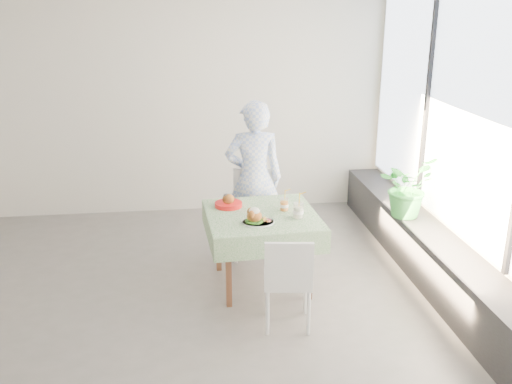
{
  "coord_description": "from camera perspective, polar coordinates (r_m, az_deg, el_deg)",
  "views": [
    {
      "loc": [
        0.4,
        -4.8,
        2.66
      ],
      "look_at": [
        1.05,
        0.29,
        0.95
      ],
      "focal_mm": 40.0,
      "sensor_mm": 36.0,
      "label": 1
    }
  ],
  "objects": [
    {
      "name": "window_pane",
      "position": [
        5.54,
        20.6,
        6.77
      ],
      "size": [
        0.01,
        4.8,
        2.18
      ],
      "primitive_type": "cube",
      "color": "#D1E0F9",
      "rests_on": "ground"
    },
    {
      "name": "chair_far",
      "position": [
        6.24,
        -0.23,
        -3.85
      ],
      "size": [
        0.49,
        0.49,
        0.94
      ],
      "color": "white",
      "rests_on": "ground"
    },
    {
      "name": "cafe_table",
      "position": [
        5.55,
        0.58,
        -4.9
      ],
      "size": [
        1.1,
        1.1,
        0.74
      ],
      "color": "brown",
      "rests_on": "ground"
    },
    {
      "name": "main_dish",
      "position": [
        5.19,
        0.01,
        -2.63
      ],
      "size": [
        0.3,
        0.3,
        0.15
      ],
      "color": "white",
      "rests_on": "cafe_table"
    },
    {
      "name": "wall_front",
      "position": [
        2.66,
        -15.3,
        -10.64
      ],
      "size": [
        6.0,
        0.02,
        2.8
      ],
      "primitive_type": "cube",
      "color": "silver",
      "rests_on": "ground"
    },
    {
      "name": "juice_cup_orange",
      "position": [
        5.51,
        2.84,
        -1.29
      ],
      "size": [
        0.09,
        0.09,
        0.25
      ],
      "color": "white",
      "rests_on": "cafe_table"
    },
    {
      "name": "wall_right",
      "position": [
        5.61,
        20.59,
        4.27
      ],
      "size": [
        0.02,
        5.0,
        2.8
      ],
      "primitive_type": "cube",
      "color": "silver",
      "rests_on": "ground"
    },
    {
      "name": "floor",
      "position": [
        5.51,
        -10.75,
        -10.8
      ],
      "size": [
        6.0,
        6.0,
        0.0
      ],
      "primitive_type": "plane",
      "color": "#5D5A58",
      "rests_on": "ground"
    },
    {
      "name": "wall_back",
      "position": [
        7.42,
        -10.43,
        8.39
      ],
      "size": [
        6.0,
        0.02,
        2.8
      ],
      "primitive_type": "cube",
      "color": "silver",
      "rests_on": "ground"
    },
    {
      "name": "diner",
      "position": [
        6.14,
        -0.21,
        1.34
      ],
      "size": [
        0.63,
        0.42,
        1.71
      ],
      "primitive_type": "imported",
      "rotation": [
        0.0,
        0.0,
        3.12
      ],
      "color": "#96B0F0",
      "rests_on": "ground"
    },
    {
      "name": "window_ledge",
      "position": [
        5.89,
        17.6,
        -6.64
      ],
      "size": [
        0.4,
        4.8,
        0.5
      ],
      "primitive_type": "cube",
      "color": "black",
      "rests_on": "ground"
    },
    {
      "name": "second_dish",
      "position": [
        5.63,
        -2.77,
        -1.1
      ],
      "size": [
        0.27,
        0.27,
        0.13
      ],
      "color": "red",
      "rests_on": "cafe_table"
    },
    {
      "name": "potted_plant",
      "position": [
        6.18,
        14.86,
        0.55
      ],
      "size": [
        0.77,
        0.76,
        0.65
      ],
      "primitive_type": "imported",
      "rotation": [
        0.0,
        0.0,
        0.65
      ],
      "color": "#2C8640",
      "rests_on": "window_ledge"
    },
    {
      "name": "chair_near",
      "position": [
        4.96,
        3.15,
        -10.52
      ],
      "size": [
        0.45,
        0.45,
        0.84
      ],
      "color": "white",
      "rests_on": "ground"
    },
    {
      "name": "juice_cup_lemonade",
      "position": [
        5.34,
        4.26,
        -1.9
      ],
      "size": [
        0.1,
        0.1,
        0.29
      ],
      "color": "white",
      "rests_on": "cafe_table"
    }
  ]
}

